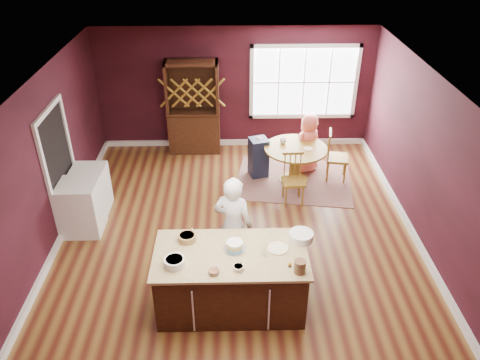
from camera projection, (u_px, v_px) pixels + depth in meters
The scene contains 28 objects.
room_shell at pixel (238, 168), 7.23m from camera, with size 7.00×7.00×7.00m.
window at pixel (304, 82), 10.14m from camera, with size 2.36×0.10×1.66m, color white, non-canonical shape.
doorway at pixel (61, 169), 7.85m from camera, with size 0.08×1.26×2.13m, color white, non-canonical shape.
kitchen_island at pixel (231, 280), 6.42m from camera, with size 2.05×1.07×0.92m.
dining_table at pixel (295, 157), 9.25m from camera, with size 1.24×1.24×0.75m.
baker at pixel (233, 226), 6.86m from camera, with size 0.60×0.39×1.63m, color silver.
layer_cake at pixel (235, 246), 6.20m from camera, with size 0.31×0.31×0.12m, color white, non-canonical shape.
bowl_blue at pixel (175, 262), 5.94m from camera, with size 0.27×0.27×0.10m, color white.
bowl_yellow at pixel (187, 238), 6.38m from camera, with size 0.25×0.25×0.09m, color #AA8B47.
bowl_pink at pixel (214, 272), 5.82m from camera, with size 0.15×0.15×0.05m, color silver.
bowl_olive at pixel (238, 268), 5.89m from camera, with size 0.15×0.15×0.05m, color silver.
drinking_glass at pixel (264, 250), 6.10m from camera, with size 0.08×0.08×0.16m, color white.
dinner_plate at pixel (278, 248), 6.24m from camera, with size 0.28×0.28×0.02m, color #EFE5C0.
white_tub at pixel (301, 236), 6.39m from camera, with size 0.33×0.33×0.11m, color silver.
stoneware_crock at pixel (300, 267), 5.82m from camera, with size 0.15×0.15×0.18m, color brown.
toy_figurine at pixel (290, 265), 5.93m from camera, with size 0.04×0.04×0.07m, color orange, non-canonical shape.
rug at pixel (294, 180), 9.52m from camera, with size 2.28×1.76×0.01m, color brown.
chair_east at pixel (338, 156), 9.32m from camera, with size 0.44×0.42×1.05m, color brown, non-canonical shape.
chair_south at pixel (294, 179), 8.61m from camera, with size 0.41×0.39×0.98m, color brown, non-canonical shape.
chair_north at pixel (304, 142), 9.99m from camera, with size 0.39×0.37×0.93m, color brown, non-canonical shape.
seated_woman at pixel (308, 143), 9.56m from camera, with size 0.62×0.40×1.26m, color #F46B61.
high_chair at pixel (258, 157), 9.49m from camera, with size 0.35×0.35×0.86m, color black, non-canonical shape.
toddler at pixel (257, 137), 9.39m from camera, with size 0.18×0.14×0.26m, color #8CA5BF, non-canonical shape.
table_plate at pixel (308, 149), 9.08m from camera, with size 0.19×0.19×0.01m, color beige.
table_cup at pixel (283, 141), 9.27m from camera, with size 0.13×0.13×0.10m, color silver.
hutch at pixel (193, 108), 10.13m from camera, with size 1.12×0.47×2.06m, color #311E0B.
washer at pixel (81, 208), 7.88m from camera, with size 0.64×0.62×0.92m, color white.
dryer at pixel (91, 189), 8.44m from camera, with size 0.59×0.57×0.86m, color white.
Camera 1 is at (-0.10, -6.27, 4.95)m, focal length 35.00 mm.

